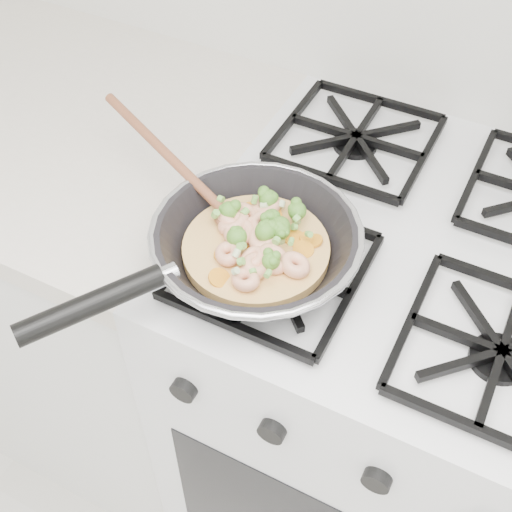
% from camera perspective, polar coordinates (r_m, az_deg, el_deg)
% --- Properties ---
extents(stove, '(0.60, 0.60, 0.92)m').
position_cam_1_polar(stove, '(1.31, 9.99, -11.90)').
color(stove, white).
rests_on(stove, ground).
extents(counter_left, '(1.00, 0.60, 0.90)m').
position_cam_1_polar(counter_left, '(1.59, -17.91, -0.19)').
color(counter_left, white).
rests_on(counter_left, ground).
extents(skillet, '(0.44, 0.40, 0.09)m').
position_cam_1_polar(skillet, '(0.85, -0.37, 1.11)').
color(skillet, black).
rests_on(skillet, stove).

